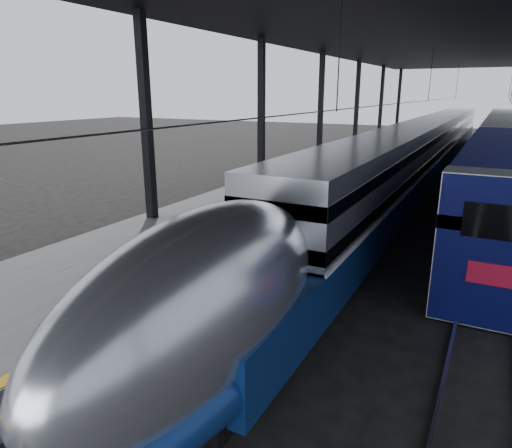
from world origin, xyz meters
The scene contains 7 objects.
ground centered at (0.00, 0.00, 0.00)m, with size 160.00×160.00×0.00m, color black.
platform centered at (-3.50, 20.00, 0.50)m, with size 6.00×80.00×1.00m, color #4C4C4F.
yellow_strip centered at (-0.70, 20.00, 1.00)m, with size 0.30×80.00×0.01m, color orange.
rails centered at (4.50, 20.00, 0.08)m, with size 6.52×80.00×0.16m.
canopy centered at (1.90, 20.00, 9.12)m, with size 18.00×75.00×9.47m.
tgv_train centered at (2.00, 24.92, 1.91)m, with size 2.86×65.20×4.10m.
second_train centered at (7.00, 30.20, 2.09)m, with size 2.99×56.05×4.12m.
Camera 1 is at (6.66, -9.31, 6.03)m, focal length 32.00 mm.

